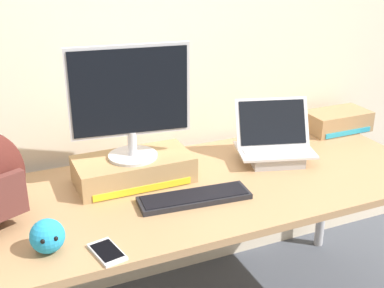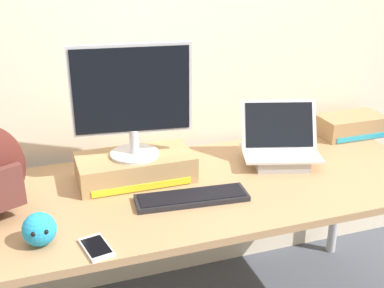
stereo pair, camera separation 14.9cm
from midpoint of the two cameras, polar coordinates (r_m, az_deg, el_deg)
The scene contains 9 objects.
back_wall at distance 2.25m, azimuth -7.13°, elevation 13.79°, with size 7.00×0.10×2.60m, color beige.
desk at distance 2.01m, azimuth -2.14°, elevation -6.42°, with size 2.00×0.78×0.72m.
toner_box_yellow at distance 2.02m, azimuth -8.78°, elevation -2.89°, with size 0.46×0.24×0.10m.
desktop_monitor at distance 1.92m, azimuth -9.28°, elevation 4.89°, with size 0.46×0.19×0.45m.
open_laptop at distance 2.21m, azimuth 7.43°, elevation -0.57°, with size 0.38×0.31×0.26m.
external_keyboard at distance 1.88m, azimuth -2.01°, elevation -6.16°, with size 0.43×0.16×0.02m.
cell_phone at distance 1.62m, azimuth -12.33°, elevation -11.98°, with size 0.10×0.15×0.01m.
plush_toy at distance 1.65m, azimuth -18.70°, elevation -9.96°, with size 0.11×0.11×0.11m.
toner_box_cyan at distance 2.62m, azimuth 14.64°, elevation 2.55°, with size 0.32×0.18×0.10m.
Camera 1 is at (-0.71, -1.61, 1.63)m, focal length 46.82 mm.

